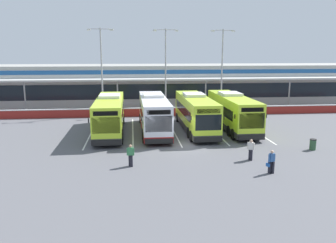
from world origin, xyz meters
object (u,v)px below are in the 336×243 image
coach_bus_left_centre (154,114)px  lamp_post_east (222,65)px  lamp_post_centre (166,65)px  litter_bin (313,144)px  pedestrian_in_dark_coat (251,149)px  coach_bus_right_centre (232,112)px  lamp_post_west (102,66)px  pedestrian_with_handbag (271,161)px  coach_bus_centre (195,113)px  coach_bus_leftmost (110,115)px  pedestrian_child (131,155)px

coach_bus_left_centre → lamp_post_east: 15.76m
lamp_post_east → lamp_post_centre: bearing=-178.9°
litter_bin → pedestrian_in_dark_coat: bearing=-160.4°
coach_bus_right_centre → lamp_post_centre: bearing=119.2°
lamp_post_west → litter_bin: (18.75, -18.50, -5.82)m
pedestrian_in_dark_coat → lamp_post_east: (3.28, 21.72, 5.42)m
coach_bus_left_centre → coach_bus_right_centre: size_ratio=1.00×
pedestrian_with_handbag → pedestrian_in_dark_coat: (-0.39, 2.96, 0.02)m
coach_bus_centre → litter_bin: (8.47, -8.28, -1.32)m
coach_bus_centre → lamp_post_east: 13.36m
coach_bus_centre → pedestrian_in_dark_coat: bearing=-77.4°
coach_bus_left_centre → coach_bus_right_centre: (8.34, 0.44, 0.00)m
pedestrian_in_dark_coat → coach_bus_right_centre: bearing=81.2°
litter_bin → lamp_post_west: bearing=135.4°
coach_bus_centre → coach_bus_leftmost: bearing=-178.5°
coach_bus_right_centre → pedestrian_with_handbag: 13.86m
pedestrian_child → pedestrian_in_dark_coat: bearing=3.3°
coach_bus_leftmost → lamp_post_centre: (6.75, 11.34, 4.50)m
coach_bus_right_centre → lamp_post_west: lamp_post_west is taller
lamp_post_west → pedestrian_with_handbag: bearing=-61.2°
coach_bus_right_centre → lamp_post_centre: size_ratio=1.11×
pedestrian_with_handbag → pedestrian_child: same height
coach_bus_left_centre → coach_bus_centre: same height
lamp_post_centre → litter_bin: 22.80m
coach_bus_leftmost → pedestrian_in_dark_coat: size_ratio=7.51×
coach_bus_right_centre → pedestrian_in_dark_coat: (-1.67, -10.80, -0.91)m
coach_bus_leftmost → litter_bin: coach_bus_leftmost is taller
lamp_post_east → coach_bus_left_centre: bearing=-131.2°
pedestrian_with_handbag → lamp_post_west: (-13.02, 23.65, 5.43)m
lamp_post_centre → pedestrian_with_handbag: bearing=-79.0°
coach_bus_left_centre → pedestrian_with_handbag: bearing=-62.1°
pedestrian_child → coach_bus_leftmost: bearing=100.9°
lamp_post_centre → pedestrian_child: bearing=-101.9°
pedestrian_with_handbag → lamp_post_east: size_ratio=0.15×
coach_bus_centre → coach_bus_right_centre: (4.01, 0.33, 0.00)m
pedestrian_with_handbag → pedestrian_child: size_ratio=1.00×
pedestrian_with_handbag → pedestrian_child: 9.74m
lamp_post_east → litter_bin: bearing=-81.7°
pedestrian_in_dark_coat → pedestrian_child: bearing=-176.7°
lamp_post_west → lamp_post_east: bearing=3.7°
coach_bus_centre → pedestrian_child: 12.90m
coach_bus_right_centre → pedestrian_with_handbag: coach_bus_right_centre is taller
coach_bus_leftmost → lamp_post_west: 11.48m
pedestrian_child → litter_bin: size_ratio=1.74×
coach_bus_left_centre → coach_bus_right_centre: 8.35m
coach_bus_centre → litter_bin: bearing=-44.4°
lamp_post_west → lamp_post_east: 15.94m
lamp_post_west → lamp_post_centre: bearing=6.1°
coach_bus_leftmost → coach_bus_centre: 8.77m
lamp_post_east → litter_bin: lamp_post_east is taller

